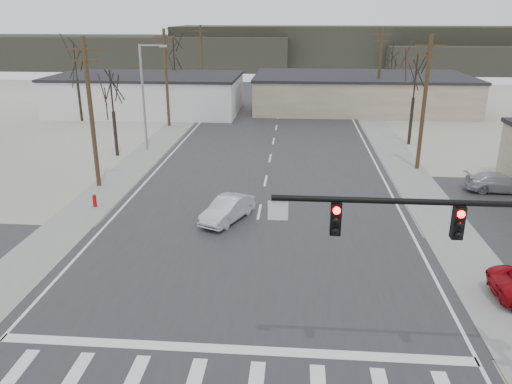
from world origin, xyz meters
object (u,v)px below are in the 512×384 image
car_far_b (290,82)px  car_parked_silver (499,183)px  traffic_signal_mast (492,253)px  sedan_crossing (227,209)px  fire_hydrant (95,201)px  car_far_a (303,105)px

car_far_b → car_parked_silver: car_far_b is taller
traffic_signal_mast → sedan_crossing: size_ratio=2.18×
fire_hydrant → car_far_a: (13.12, 33.77, 0.32)m
car_far_b → car_parked_silver: (14.78, -51.36, -0.14)m
car_far_a → car_parked_silver: car_far_a is taller
sedan_crossing → car_parked_silver: 18.61m
fire_hydrant → traffic_signal_mast: bearing=-38.1°
fire_hydrant → car_far_b: 57.45m
traffic_signal_mast → car_parked_silver: 21.12m
car_far_b → fire_hydrant: bearing=-94.4°
sedan_crossing → traffic_signal_mast: bearing=-29.1°
traffic_signal_mast → sedan_crossing: traffic_signal_mast is taller
fire_hydrant → sedan_crossing: size_ratio=0.21×
car_far_a → fire_hydrant: bearing=43.8°
sedan_crossing → car_far_a: 35.53m
traffic_signal_mast → sedan_crossing: 16.46m
traffic_signal_mast → car_parked_silver: (7.82, 19.20, -4.02)m
sedan_crossing → car_parked_silver: size_ratio=0.95×
sedan_crossing → car_far_a: bearing=106.3°
car_parked_silver → sedan_crossing: bearing=111.2°
car_parked_silver → car_far_a: bearing=24.9°
car_parked_silver → fire_hydrant: bearing=101.9°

